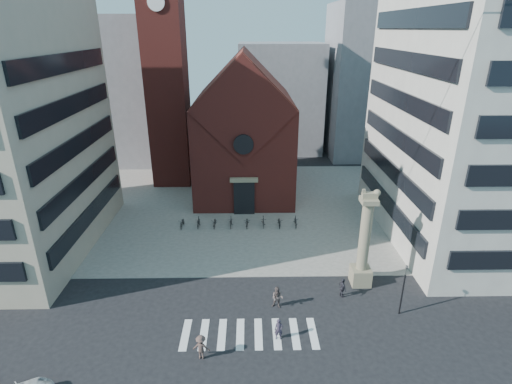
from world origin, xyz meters
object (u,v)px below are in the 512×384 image
scooter_0 (182,223)px  pedestrian_0 (279,329)px  traffic_light (403,289)px  pedestrian_1 (277,298)px  pedestrian_2 (342,288)px  lion_column (364,248)px

scooter_0 → pedestrian_0: bearing=-60.7°
traffic_light → pedestrian_1: size_ratio=2.35×
pedestrian_1 → pedestrian_2: bearing=30.2°
pedestrian_0 → pedestrian_1: (0.13, 3.40, 0.11)m
pedestrian_0 → scooter_0: (-9.34, 17.11, -0.26)m
scooter_0 → pedestrian_1: bearing=-54.7°
pedestrian_2 → scooter_0: size_ratio=0.89×
lion_column → pedestrian_1: lion_column is taller
lion_column → pedestrian_0: 10.21m
traffic_light → scooter_0: size_ratio=2.28×
lion_column → traffic_light: (1.99, -4.00, -1.17)m
lion_column → pedestrian_0: (-7.41, -6.50, -2.65)m
pedestrian_0 → traffic_light: bearing=15.4°
pedestrian_0 → pedestrian_1: bearing=88.2°
traffic_light → pedestrian_1: bearing=174.4°
lion_column → traffic_light: size_ratio=2.02×
pedestrian_1 → scooter_0: pedestrian_1 is taller
traffic_light → pedestrian_0: traffic_light is taller
traffic_light → pedestrian_2: (-3.94, 2.18, -1.44)m
lion_column → scooter_0: (-16.76, 10.62, -2.91)m
lion_column → traffic_light: lion_column is taller
lion_column → pedestrian_0: lion_column is taller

